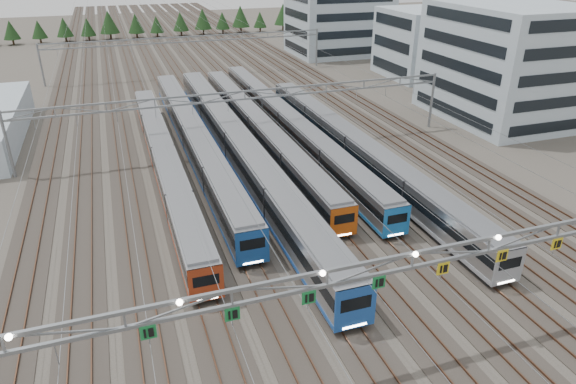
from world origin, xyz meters
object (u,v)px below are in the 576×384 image
object	(u,v)px
depot_bldg_south	(508,63)
depot_bldg_north	(338,21)
gantry_far	(189,44)
train_e	(287,122)
train_a	(164,159)
train_b	(194,137)
train_d	(258,127)
gantry_near	(412,265)
train_c	(237,145)
gantry_mid	(245,102)
depot_bldg_mid	(422,43)
train_f	(355,148)

from	to	relation	value
depot_bldg_south	depot_bldg_north	world-z (taller)	depot_bldg_south
depot_bldg_south	depot_bldg_north	distance (m)	56.26
gantry_far	train_e	bearing A→B (deg)	-80.85
gantry_far	depot_bldg_south	bearing A→B (deg)	-46.95
train_a	depot_bldg_north	distance (m)	79.62
train_b	train_d	distance (m)	9.13
train_e	gantry_near	size ratio (longest dim) A/B	1.08
train_b	depot_bldg_south	distance (m)	48.44
train_d	train_a	bearing A→B (deg)	-151.38
train_e	gantry_far	bearing A→B (deg)	99.15
train_a	train_c	world-z (taller)	train_c
train_a	gantry_mid	bearing A→B (deg)	23.90
gantry_near	gantry_mid	xyz separation A→B (m)	(0.05, 40.12, -0.70)
gantry_near	depot_bldg_mid	bearing A→B (deg)	57.32
train_d	depot_bldg_south	xyz separation A→B (m)	(39.02, -1.56, 6.43)
gantry_mid	depot_bldg_mid	size ratio (longest dim) A/B	3.52
train_c	train_f	distance (m)	14.42
train_e	depot_bldg_mid	distance (m)	46.16
train_d	gantry_mid	xyz separation A→B (m)	(-2.25, -2.38, 4.38)
train_c	gantry_near	distance (m)	36.24
train_a	train_b	distance (m)	7.39
train_a	train_c	distance (m)	9.03
train_b	train_f	world-z (taller)	train_b
train_a	train_d	distance (m)	15.38
gantry_far	depot_bldg_south	xyz separation A→B (m)	(41.27, -44.18, 2.05)
depot_bldg_mid	depot_bldg_north	xyz separation A→B (m)	(-6.08, 27.70, 1.08)
gantry_mid	train_a	bearing A→B (deg)	-156.10
train_f	depot_bldg_north	size ratio (longest dim) A/B	2.49
train_d	depot_bldg_north	size ratio (longest dim) A/B	2.57
gantry_near	gantry_far	xyz separation A→B (m)	(0.05, 85.12, -0.70)
train_c	train_b	bearing A→B (deg)	131.19
depot_bldg_north	depot_bldg_south	bearing A→B (deg)	-87.07
gantry_mid	gantry_far	distance (m)	45.00
train_d	train_e	xyz separation A→B (m)	(4.50, 0.72, -0.00)
train_e	gantry_near	xyz separation A→B (m)	(-6.80, -43.22, 5.08)
depot_bldg_north	train_d	bearing A→B (deg)	-123.50
train_c	depot_bldg_north	size ratio (longest dim) A/B	3.02
train_d	train_e	world-z (taller)	train_d
train_a	train_e	bearing A→B (deg)	24.20
train_b	gantry_far	distance (m)	44.84
train_a	gantry_mid	distance (m)	13.07
train_f	depot_bldg_south	distance (m)	32.33
depot_bldg_mid	train_f	bearing A→B (deg)	-130.71
gantry_far	gantry_near	bearing A→B (deg)	-90.03
train_b	gantry_mid	world-z (taller)	gantry_mid
train_b	train_c	size ratio (longest dim) A/B	0.86
gantry_near	gantry_far	bearing A→B (deg)	89.97
train_f	gantry_far	distance (m)	55.65
train_b	train_d	xyz separation A→B (m)	(9.00, 1.51, -0.13)
train_e	depot_bldg_mid	world-z (taller)	depot_bldg_mid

